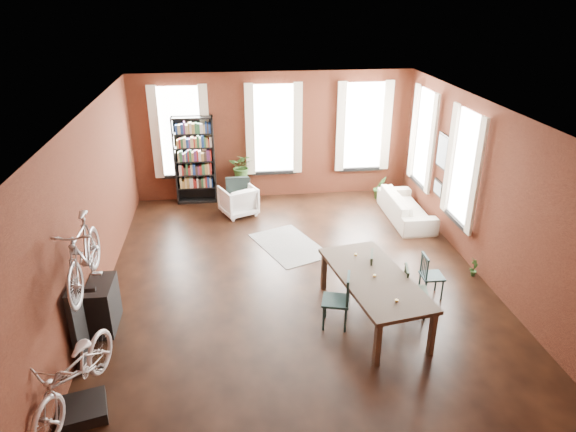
{
  "coord_description": "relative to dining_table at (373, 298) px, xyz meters",
  "views": [
    {
      "loc": [
        -1.16,
        -8.1,
        5.06
      ],
      "look_at": [
        -0.11,
        0.6,
        1.13
      ],
      "focal_mm": 32.0,
      "sensor_mm": 36.0,
      "label": 1
    }
  ],
  "objects": [
    {
      "name": "room",
      "position": [
        -0.83,
        1.82,
        1.74
      ],
      "size": [
        9.0,
        9.04,
        3.22
      ],
      "color": "black",
      "rests_on": "ground"
    },
    {
      "name": "dining_table",
      "position": [
        0.0,
        0.0,
        0.0
      ],
      "size": [
        1.46,
        2.49,
        0.8
      ],
      "primitive_type": "cube",
      "rotation": [
        0.0,
        0.0,
        0.18
      ],
      "color": "#453729",
      "rests_on": "ground"
    },
    {
      "name": "dining_chair_a",
      "position": [
        -0.64,
        -0.1,
        0.07
      ],
      "size": [
        0.53,
        0.53,
        0.93
      ],
      "primitive_type": "cube",
      "rotation": [
        0.0,
        0.0,
        -1.85
      ],
      "color": "#1A3A39",
      "rests_on": "ground"
    },
    {
      "name": "dining_chair_b",
      "position": [
        -0.08,
        0.59,
        0.06
      ],
      "size": [
        0.54,
        0.54,
        0.93
      ],
      "primitive_type": "cube",
      "rotation": [
        0.0,
        0.0,
        -1.88
      ],
      "color": "black",
      "rests_on": "ground"
    },
    {
      "name": "dining_chair_c",
      "position": [
        0.73,
        0.04,
        0.04
      ],
      "size": [
        0.49,
        0.49,
        0.88
      ],
      "primitive_type": "cube",
      "rotation": [
        0.0,
        0.0,
        1.35
      ],
      "color": "black",
      "rests_on": "ground"
    },
    {
      "name": "dining_chair_d",
      "position": [
        1.22,
        0.54,
        0.01
      ],
      "size": [
        0.39,
        0.39,
        0.82
      ],
      "primitive_type": "cube",
      "rotation": [
        0.0,
        0.0,
        1.54
      ],
      "color": "#1A363A",
      "rests_on": "ground"
    },
    {
      "name": "bookshelf",
      "position": [
        -3.08,
        5.5,
        0.7
      ],
      "size": [
        1.0,
        0.32,
        2.2
      ],
      "primitive_type": "cube",
      "color": "black",
      "rests_on": "ground"
    },
    {
      "name": "white_armchair",
      "position": [
        -2.06,
        4.56,
        -0.0
      ],
      "size": [
        0.99,
        0.96,
        0.79
      ],
      "primitive_type": "imported",
      "rotation": [
        0.0,
        0.0,
        3.54
      ],
      "color": "white",
      "rests_on": "ground"
    },
    {
      "name": "cream_sofa",
      "position": [
        1.87,
        3.8,
        0.01
      ],
      "size": [
        0.61,
        2.08,
        0.81
      ],
      "primitive_type": "imported",
      "rotation": [
        0.0,
        0.0,
        1.57
      ],
      "color": "beige",
      "rests_on": "ground"
    },
    {
      "name": "striped_rug",
      "position": [
        -1.05,
        2.76,
        -0.39
      ],
      "size": [
        1.69,
        2.05,
        0.01
      ],
      "primitive_type": "cube",
      "rotation": [
        0.0,
        0.0,
        0.39
      ],
      "color": "black",
      "rests_on": "ground"
    },
    {
      "name": "bike_trainer",
      "position": [
        -4.25,
        -1.62,
        -0.32
      ],
      "size": [
        0.69,
        0.69,
        0.16
      ],
      "primitive_type": "cube",
      "rotation": [
        0.0,
        0.0,
        0.25
      ],
      "color": "black",
      "rests_on": "ground"
    },
    {
      "name": "bike_wall_rack",
      "position": [
        -4.48,
        -0.6,
        0.25
      ],
      "size": [
        0.16,
        0.6,
        1.3
      ],
      "primitive_type": "cube",
      "color": "black",
      "rests_on": "ground"
    },
    {
      "name": "console_table",
      "position": [
        -4.36,
        0.3,
        0.0
      ],
      "size": [
        0.4,
        0.8,
        0.8
      ],
      "primitive_type": "cube",
      "color": "black",
      "rests_on": "ground"
    },
    {
      "name": "plant_stand",
      "position": [
        -1.88,
        5.43,
        -0.11
      ],
      "size": [
        0.34,
        0.34,
        0.57
      ],
      "primitive_type": "cube",
      "rotation": [
        0.0,
        0.0,
        -0.21
      ],
      "color": "black",
      "rests_on": "ground"
    },
    {
      "name": "plant_by_sofa",
      "position": [
        1.62,
        5.12,
        -0.26
      ],
      "size": [
        0.46,
        0.67,
        0.27
      ],
      "primitive_type": "imported",
      "rotation": [
        0.0,
        0.0,
        0.21
      ],
      "color": "#2F5A24",
      "rests_on": "ground"
    },
    {
      "name": "plant_small",
      "position": [
        2.29,
        1.1,
        -0.33
      ],
      "size": [
        0.39,
        0.4,
        0.13
      ],
      "primitive_type": "imported",
      "rotation": [
        0.0,
        0.0,
        0.75
      ],
      "color": "#2D6227",
      "rests_on": "ground"
    },
    {
      "name": "bicycle_floor",
      "position": [
        -4.27,
        -1.59,
        0.7
      ],
      "size": [
        0.89,
        1.12,
        1.87
      ],
      "primitive_type": "imported",
      "rotation": [
        0.0,
        0.0,
        -0.27
      ],
      "color": "beige",
      "rests_on": "bike_trainer"
    },
    {
      "name": "bicycle_hung",
      "position": [
        -4.23,
        -0.6,
        1.73
      ],
      "size": [
        0.47,
        1.0,
        1.66
      ],
      "primitive_type": "imported",
      "color": "#A5A8AD",
      "rests_on": "bike_wall_rack"
    },
    {
      "name": "plant_on_stand",
      "position": [
        -1.91,
        5.46,
        0.44
      ],
      "size": [
        0.78,
        0.82,
        0.53
      ],
      "primitive_type": "imported",
      "rotation": [
        0.0,
        0.0,
        -0.29
      ],
      "color": "#365F26",
      "rests_on": "plant_stand"
    }
  ]
}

